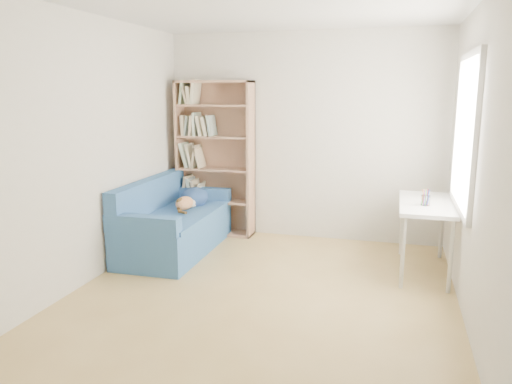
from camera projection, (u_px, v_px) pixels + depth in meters
ground at (262, 294)px, 4.67m from camera, size 4.00×4.00×0.00m
room_shell at (275, 118)px, 4.35m from camera, size 3.54×4.04×2.62m
sofa at (173, 224)px, 5.91m from camera, size 0.84×1.73×0.85m
bookshelf at (215, 165)px, 6.51m from camera, size 1.00×0.31×2.00m
desk at (426, 210)px, 5.13m from camera, size 0.53×1.16×0.75m
pen_cup at (426, 199)px, 4.96m from camera, size 0.09×0.09×0.17m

